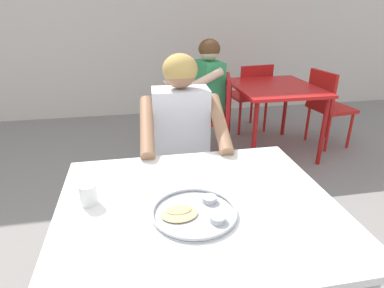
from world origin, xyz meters
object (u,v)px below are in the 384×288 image
Objects in this scene: thali_tray at (194,212)px; diner_foreground at (182,140)px; patron_background at (200,90)px; drinking_cup at (88,194)px; table_background_red at (274,94)px; chair_red_far at (251,92)px; chair_foreground at (179,160)px; chair_red_right at (327,103)px; chair_red_left at (215,112)px; table_foreground at (198,219)px.

thali_tray is 0.79m from diner_foreground.
drinking_cup is at bearing -114.20° from patron_background.
chair_red_far reaches higher than table_background_red.
patron_background reaches higher than chair_foreground.
chair_red_far is at bearing 138.33° from chair_red_right.
chair_red_left is at bearing -132.32° from chair_red_far.
chair_red_left reaches higher than chair_red_right.
chair_red_left reaches higher than drinking_cup.
table_foreground is 0.92× the size of patron_background.
drinking_cup is 0.10× the size of chair_red_left.
diner_foreground is (0.08, 0.78, -0.04)m from thali_tray.
chair_red_left is 1.28m from chair_red_right.
chair_red_left reaches higher than chair_red_far.
chair_red_far is at bearing 57.38° from drinking_cup.
chair_red_left is at bearing 73.10° from thali_tray.
diner_foreground is 1.46× the size of chair_red_right.
diner_foreground reaches higher than table_foreground.
table_foreground is 2.03m from chair_red_left.
patron_background is at bearing -140.19° from chair_red_far.
table_background_red is (1.25, 2.06, -0.13)m from thali_tray.
diner_foreground reaches higher than patron_background.
chair_red_left reaches higher than thali_tray.
drinking_cup and chair_red_right have the same top height.
table_background_red is 1.12× the size of chair_red_right.
chair_red_far reaches higher than thali_tray.
chair_red_right is (1.89, 2.09, -0.27)m from thali_tray.
diner_foreground is 1.35m from chair_red_left.
chair_red_left reaches higher than table_background_red.
drinking_cup is 2.07m from patron_background.
patron_background is (0.85, 1.89, -0.09)m from drinking_cup.
chair_foreground reaches higher than table_foreground.
drinking_cup is (-0.42, 0.08, 0.12)m from table_foreground.
patron_background is (-0.15, 0.03, 0.22)m from chair_red_left.
drinking_cup is 0.09× the size of table_background_red.
chair_red_left is (0.53, 1.22, -0.23)m from diner_foreground.
drinking_cup is (-0.39, 0.15, 0.03)m from thali_tray.
chair_foreground is 1.00× the size of chair_red_far.
chair_foreground is at bearing -124.02° from chair_red_far.
chair_red_right is (1.80, 1.09, 0.00)m from chair_foreground.
patron_background is at bearing 167.22° from chair_red_left.
patron_background is (-0.79, -0.02, 0.08)m from table_background_red.
table_foreground is 0.45m from drinking_cup.
chair_red_right is 1.00× the size of chair_red_far.
drinking_cup is 2.13m from chair_red_left.
chair_red_right is at bearing 2.20° from patron_background.
table_background_red is at bearing -88.23° from chair_red_far.
drinking_cup is at bearing -119.72° from chair_foreground.
thali_tray is 1.04m from chair_foreground.
diner_foreground is at bearing -106.62° from patron_background.
chair_red_right is at bearing 47.96° from thali_tray.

